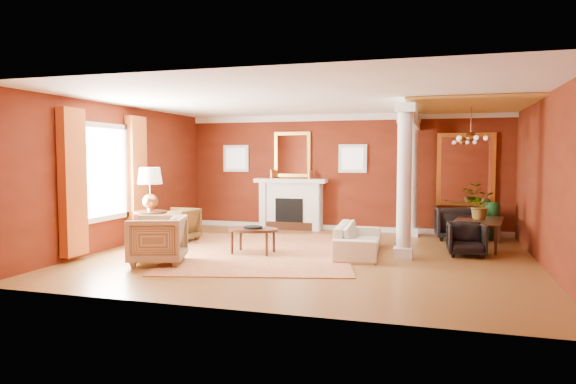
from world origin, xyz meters
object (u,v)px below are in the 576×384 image
(armchair_stripe, at_px, (157,237))
(armchair_leopard, at_px, (176,223))
(sofa, at_px, (358,234))
(coffee_table, at_px, (253,231))
(side_table, at_px, (150,193))
(dining_table, at_px, (480,226))

(armchair_stripe, bearing_deg, armchair_leopard, -177.74)
(sofa, distance_m, armchair_stripe, 3.71)
(sofa, bearing_deg, coffee_table, 102.73)
(sofa, height_order, coffee_table, sofa)
(armchair_leopard, xyz_separation_m, coffee_table, (2.09, -0.85, 0.04))
(armchair_leopard, bearing_deg, coffee_table, 73.22)
(side_table, bearing_deg, armchair_stripe, -54.64)
(armchair_leopard, bearing_deg, armchair_stripe, 25.91)
(armchair_stripe, bearing_deg, side_table, -162.94)
(armchair_leopard, height_order, armchair_stripe, armchair_stripe)
(side_table, distance_m, dining_table, 6.70)
(sofa, distance_m, dining_table, 2.66)
(sofa, height_order, armchair_stripe, armchair_stripe)
(sofa, xyz_separation_m, armchair_stripe, (-3.20, -1.88, 0.07))
(armchair_stripe, distance_m, dining_table, 6.37)
(armchair_stripe, bearing_deg, sofa, 102.10)
(coffee_table, bearing_deg, sofa, 16.82)
(armchair_stripe, xyz_separation_m, dining_table, (5.47, 3.26, -0.01))
(sofa, relative_size, coffee_table, 2.01)
(armchair_leopard, height_order, dining_table, dining_table)
(side_table, xyz_separation_m, dining_table, (6.35, 2.02, -0.67))
(sofa, height_order, armchair_leopard, armchair_leopard)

